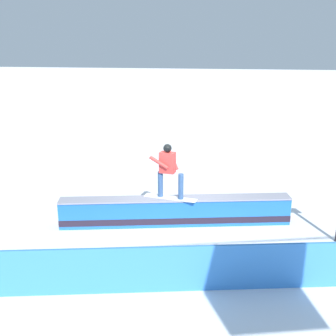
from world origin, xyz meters
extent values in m
plane|color=white|center=(0.00, 0.00, 0.00)|extent=(120.00, 120.00, 0.00)
cube|color=blue|center=(0.00, 0.00, 0.37)|extent=(6.21, 1.60, 0.74)
cube|color=#241C2A|center=(0.00, 0.00, 0.19)|extent=(6.22, 1.61, 0.18)
cube|color=#9191A1|center=(0.00, 0.00, 0.76)|extent=(6.22, 1.65, 0.04)
cube|color=silver|center=(0.13, 0.03, 0.79)|extent=(1.48, 0.55, 0.01)
cylinder|color=#355688|center=(0.42, -0.03, 1.15)|extent=(0.17, 0.17, 0.70)
cylinder|color=#355688|center=(-0.15, 0.08, 1.15)|extent=(0.17, 0.17, 0.70)
cube|color=#E53C37|center=(0.22, 0.01, 1.77)|extent=(0.44, 0.32, 0.56)
sphere|color=black|center=(0.22, 0.01, 2.16)|extent=(0.22, 0.22, 0.22)
cylinder|color=#E53C37|center=(0.43, 0.13, 1.80)|extent=(0.54, 0.19, 0.33)
cylinder|color=#E53C37|center=(0.09, -0.13, 1.80)|extent=(0.32, 0.15, 0.54)
cube|color=#367FDB|center=(0.00, 3.19, 0.50)|extent=(9.81, 1.94, 1.00)
camera|label=1|loc=(-1.22, 10.36, 4.90)|focal=44.46mm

